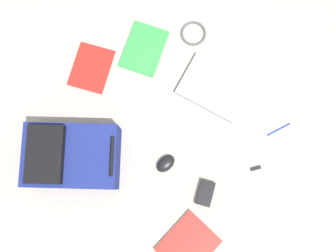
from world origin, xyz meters
TOP-DOWN VIEW (x-y plane):
  - ground_plane at (0.00, 0.00)m, footprint 3.65×3.65m
  - backpack at (-0.28, -0.33)m, footprint 0.52×0.47m
  - laptop at (0.14, 0.33)m, footprint 0.34×0.25m
  - book_red at (0.41, -0.41)m, footprint 0.26×0.29m
  - book_comic at (-0.45, 0.10)m, footprint 0.24×0.28m
  - book_blue at (-0.28, 0.32)m, footprint 0.24×0.29m
  - computer_mouse at (0.12, -0.13)m, footprint 0.09×0.12m
  - cable_coil at (-0.10, 0.53)m, footprint 0.13×0.13m
  - power_brick at (0.36, -0.15)m, footprint 0.10×0.13m
  - pen_black at (0.52, 0.30)m, footprint 0.08×0.12m
  - usb_stick at (0.51, 0.08)m, footprint 0.05×0.05m

SIDE VIEW (x-z plane):
  - ground_plane at x=0.00m, z-range 0.00..0.00m
  - usb_stick at x=0.51m, z-range 0.00..0.01m
  - pen_black at x=0.52m, z-range 0.00..0.01m
  - book_blue at x=-0.28m, z-range 0.00..0.01m
  - book_comic at x=-0.45m, z-range 0.00..0.01m
  - cable_coil at x=-0.10m, z-range 0.00..0.01m
  - book_red at x=0.41m, z-range 0.00..0.02m
  - laptop at x=0.14m, z-range 0.00..0.03m
  - power_brick at x=0.36m, z-range 0.00..0.03m
  - computer_mouse at x=0.12m, z-range 0.00..0.04m
  - backpack at x=-0.28m, z-range -0.01..0.21m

